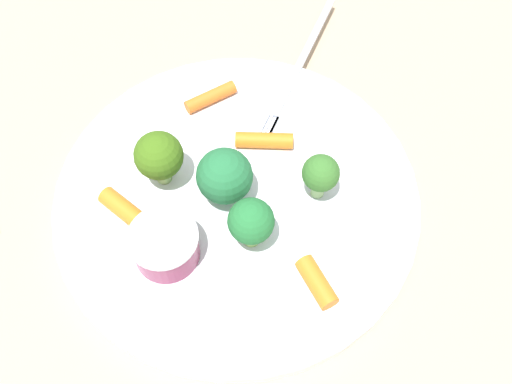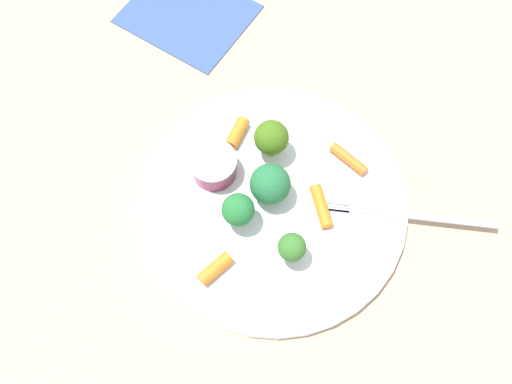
# 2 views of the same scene
# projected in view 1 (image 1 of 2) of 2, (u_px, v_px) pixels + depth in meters

# --- Properties ---
(ground_plane) EXTENTS (2.40, 2.40, 0.00)m
(ground_plane) POSITION_uv_depth(u_px,v_px,m) (237.00, 200.00, 0.48)
(ground_plane) COLOR tan
(plate) EXTENTS (0.30, 0.30, 0.01)m
(plate) POSITION_uv_depth(u_px,v_px,m) (237.00, 197.00, 0.48)
(plate) COLOR white
(plate) RESTS_ON ground_plane
(sauce_cup) EXTENTS (0.05, 0.05, 0.03)m
(sauce_cup) POSITION_uv_depth(u_px,v_px,m) (165.00, 245.00, 0.43)
(sauce_cup) COLOR maroon
(sauce_cup) RESTS_ON plate
(broccoli_floret_0) EXTENTS (0.04, 0.04, 0.05)m
(broccoli_floret_0) POSITION_uv_depth(u_px,v_px,m) (159.00, 156.00, 0.45)
(broccoli_floret_0) COLOR #8CB465
(broccoli_floret_0) RESTS_ON plate
(broccoli_floret_1) EXTENTS (0.04, 0.04, 0.05)m
(broccoli_floret_1) POSITION_uv_depth(u_px,v_px,m) (251.00, 222.00, 0.42)
(broccoli_floret_1) COLOR #8BB65B
(broccoli_floret_1) RESTS_ON plate
(broccoli_floret_2) EXTENTS (0.05, 0.05, 0.05)m
(broccoli_floret_2) POSITION_uv_depth(u_px,v_px,m) (225.00, 176.00, 0.44)
(broccoli_floret_2) COLOR #84B774
(broccoli_floret_2) RESTS_ON plate
(broccoli_floret_3) EXTENTS (0.03, 0.03, 0.05)m
(broccoli_floret_3) POSITION_uv_depth(u_px,v_px,m) (321.00, 174.00, 0.45)
(broccoli_floret_3) COLOR #8EB570
(broccoli_floret_3) RESTS_ON plate
(carrot_stick_0) EXTENTS (0.03, 0.05, 0.01)m
(carrot_stick_0) POSITION_uv_depth(u_px,v_px,m) (265.00, 141.00, 0.49)
(carrot_stick_0) COLOR orange
(carrot_stick_0) RESTS_ON plate
(carrot_stick_1) EXTENTS (0.04, 0.04, 0.02)m
(carrot_stick_1) POSITION_uv_depth(u_px,v_px,m) (317.00, 282.00, 0.42)
(carrot_stick_1) COLOR orange
(carrot_stick_1) RESTS_ON plate
(carrot_stick_2) EXTENTS (0.05, 0.04, 0.01)m
(carrot_stick_2) POSITION_uv_depth(u_px,v_px,m) (211.00, 97.00, 0.51)
(carrot_stick_2) COLOR orange
(carrot_stick_2) RESTS_ON plate
(carrot_stick_3) EXTENTS (0.02, 0.04, 0.02)m
(carrot_stick_3) POSITION_uv_depth(u_px,v_px,m) (122.00, 207.00, 0.45)
(carrot_stick_3) COLOR orange
(carrot_stick_3) RESTS_ON plate
(fork) EXTENTS (0.19, 0.02, 0.00)m
(fork) POSITION_uv_depth(u_px,v_px,m) (299.00, 66.00, 0.54)
(fork) COLOR #AEB7C8
(fork) RESTS_ON plate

